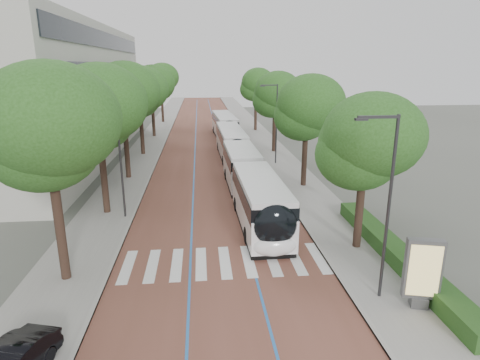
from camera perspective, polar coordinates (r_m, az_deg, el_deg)
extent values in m
plane|color=#51544C|center=(20.55, -2.55, -12.94)|extent=(160.00, 160.00, 0.00)
cube|color=brown|center=(58.81, -4.76, 6.30)|extent=(11.00, 140.00, 0.02)
cube|color=gray|center=(59.16, -12.09, 6.10)|extent=(4.00, 140.00, 0.12)
cube|color=gray|center=(59.39, 2.53, 6.48)|extent=(4.00, 140.00, 0.12)
cube|color=gray|center=(58.98, -10.24, 6.17)|extent=(0.20, 140.00, 0.14)
cube|color=gray|center=(59.15, 0.70, 6.46)|extent=(0.20, 140.00, 0.14)
cube|color=silver|center=(21.76, -15.71, -11.76)|extent=(0.55, 3.60, 0.01)
cube|color=silver|center=(21.57, -12.37, -11.77)|extent=(0.55, 3.60, 0.01)
cube|color=silver|center=(21.45, -8.98, -11.74)|extent=(0.55, 3.60, 0.01)
cube|color=silver|center=(21.40, -5.57, -11.67)|extent=(0.55, 3.60, 0.01)
cube|color=silver|center=(21.43, -2.16, -11.57)|extent=(0.55, 3.60, 0.01)
cube|color=silver|center=(21.53, 1.23, -11.42)|extent=(0.55, 3.60, 0.01)
cube|color=silver|center=(21.70, 4.57, -11.23)|extent=(0.55, 3.60, 0.01)
cube|color=silver|center=(21.94, 7.85, -11.02)|extent=(0.55, 3.60, 0.01)
cube|color=silver|center=(22.25, 11.04, -10.77)|extent=(0.55, 3.60, 0.01)
cube|color=#2261AB|center=(58.80, -6.33, 6.27)|extent=(0.12, 126.00, 0.01)
cube|color=#2261AB|center=(58.85, -3.20, 6.35)|extent=(0.12, 126.00, 0.01)
cube|color=#A8A79B|center=(49.66, -28.22, 10.81)|extent=(18.00, 40.00, 14.00)
cube|color=black|center=(47.45, -17.37, 6.93)|extent=(0.12, 38.00, 1.60)
cube|color=black|center=(47.08, -17.70, 10.77)|extent=(0.12, 38.00, 1.60)
cube|color=black|center=(46.94, -18.04, 14.65)|extent=(0.12, 38.00, 1.60)
cube|color=black|center=(47.00, -18.37, 18.30)|extent=(0.12, 38.00, 1.60)
cube|color=#204819|center=(22.61, 21.50, -9.81)|extent=(1.20, 14.00, 0.80)
cylinder|color=#2E2E31|center=(17.80, 20.35, -4.14)|extent=(0.14, 0.14, 8.00)
cube|color=#2E2E31|center=(16.58, 19.15, 8.47)|extent=(1.70, 0.12, 0.12)
cube|color=#2E2E31|center=(16.31, 16.86, 8.26)|extent=(0.50, 0.20, 0.10)
cylinder|color=#2E2E31|center=(41.10, 5.21, 7.85)|extent=(0.14, 0.14, 8.00)
cube|color=#2E2E31|center=(40.59, 4.21, 13.31)|extent=(1.70, 0.12, 0.12)
cube|color=#2E2E31|center=(40.48, 3.21, 13.20)|extent=(0.50, 0.20, 0.10)
cylinder|color=#2E2E31|center=(27.11, -16.64, 2.95)|extent=(0.14, 0.14, 8.00)
cylinder|color=black|center=(20.53, -24.19, -6.67)|extent=(0.44, 0.44, 5.05)
ellipsoid|color=#224B18|center=(19.34, -25.74, 6.01)|extent=(5.89, 5.89, 5.00)
cylinder|color=black|center=(28.74, -18.76, 0.13)|extent=(0.44, 0.44, 4.97)
ellipsoid|color=#224B18|center=(27.91, -19.60, 9.09)|extent=(6.01, 6.01, 5.11)
cylinder|color=black|center=(37.30, -15.81, 4.01)|extent=(0.44, 0.44, 5.10)
ellipsoid|color=#224B18|center=(36.66, -16.37, 11.11)|extent=(5.96, 5.96, 5.07)
cylinder|color=black|center=(47.03, -13.77, 6.40)|extent=(0.44, 0.44, 4.83)
ellipsoid|color=#224B18|center=(46.53, -14.14, 11.72)|extent=(5.93, 5.93, 5.04)
cylinder|color=black|center=(58.81, -12.22, 8.38)|extent=(0.44, 0.44, 4.86)
ellipsoid|color=#224B18|center=(58.41, -12.48, 12.67)|extent=(6.02, 6.02, 5.12)
cylinder|color=black|center=(73.62, -10.98, 10.06)|extent=(0.44, 0.44, 5.17)
ellipsoid|color=#224B18|center=(73.30, -11.18, 13.71)|extent=(5.73, 5.73, 4.87)
cylinder|color=black|center=(23.11, 16.58, -4.57)|extent=(0.44, 0.44, 4.16)
ellipsoid|color=#224B18|center=(22.11, 17.36, 4.64)|extent=(5.28, 5.28, 4.49)
cylinder|color=black|center=(33.97, 9.13, 2.79)|extent=(0.44, 0.44, 4.54)
ellipsoid|color=#224B18|center=(33.28, 9.45, 9.72)|extent=(5.49, 5.49, 4.67)
cylinder|color=black|center=(47.37, 4.87, 6.71)|extent=(0.44, 0.44, 4.58)
ellipsoid|color=#224B18|center=(46.88, 5.00, 11.74)|extent=(5.37, 5.37, 4.56)
cylinder|color=black|center=(63.00, 2.22, 9.21)|extent=(0.44, 0.44, 4.85)
ellipsoid|color=#224B18|center=(62.62, 2.27, 13.22)|extent=(5.01, 5.01, 4.26)
cylinder|color=black|center=(29.96, 1.24, 0.22)|extent=(2.32, 0.95, 2.30)
cube|color=white|center=(25.29, 2.87, -4.06)|extent=(2.70, 9.41, 1.82)
cube|color=black|center=(24.92, 2.91, -1.60)|extent=(2.74, 9.22, 0.97)
cube|color=silver|center=(24.74, 2.93, -0.18)|extent=(2.65, 9.22, 0.31)
cube|color=black|center=(25.69, 2.84, -6.34)|extent=(2.64, 9.04, 0.35)
cube|color=white|center=(34.22, 0.21, 1.36)|extent=(2.66, 7.79, 1.82)
cube|color=black|center=(33.95, 0.21, 3.22)|extent=(2.70, 7.64, 0.97)
cube|color=silver|center=(33.81, 0.22, 4.28)|extent=(2.61, 7.64, 0.31)
cube|color=black|center=(34.51, 0.21, -0.39)|extent=(2.61, 7.48, 0.35)
ellipsoid|color=black|center=(20.88, 5.00, -6.40)|extent=(2.37, 1.15, 2.28)
ellipsoid|color=white|center=(21.30, 4.96, -9.28)|extent=(2.37, 1.05, 1.14)
cylinder|color=black|center=(23.33, 1.03, -7.85)|extent=(0.32, 1.01, 1.00)
cylinder|color=black|center=(23.72, 6.50, -7.54)|extent=(0.32, 1.01, 1.00)
cylinder|color=black|center=(35.91, -1.91, 0.80)|extent=(0.32, 1.01, 1.00)
cylinder|color=black|center=(36.17, 1.66, 0.91)|extent=(0.32, 1.01, 1.00)
cylinder|color=black|center=(28.27, -0.46, -3.47)|extent=(0.32, 1.01, 1.00)
cylinder|color=black|center=(28.60, 4.05, -3.28)|extent=(0.32, 1.01, 1.00)
cube|color=white|center=(44.61, -1.26, 4.84)|extent=(2.77, 12.05, 1.82)
cube|color=black|center=(44.40, -1.27, 6.28)|extent=(2.80, 11.81, 0.97)
cube|color=silver|center=(44.30, -1.27, 7.10)|extent=(2.71, 11.81, 0.31)
cube|color=black|center=(44.84, -1.25, 3.48)|extent=(2.71, 11.57, 0.35)
ellipsoid|color=black|center=(38.76, -0.40, 4.24)|extent=(2.37, 1.15, 2.28)
ellipsoid|color=white|center=(38.97, -0.39, 2.59)|extent=(2.37, 1.05, 1.14)
cylinder|color=black|center=(41.17, -2.32, 2.79)|extent=(0.32, 1.01, 1.00)
cylinder|color=black|center=(41.41, 0.80, 2.88)|extent=(0.32, 1.01, 1.00)
cylinder|color=black|center=(48.38, -3.04, 4.79)|extent=(0.32, 1.01, 1.00)
cylinder|color=black|center=(48.58, -0.37, 4.86)|extent=(0.32, 1.01, 1.00)
cube|color=white|center=(57.46, -2.23, 7.37)|extent=(3.12, 12.11, 1.82)
cube|color=black|center=(57.29, -2.25, 8.50)|extent=(3.15, 11.88, 0.97)
cube|color=silver|center=(57.21, -2.25, 9.14)|extent=(3.06, 11.87, 0.31)
cube|color=black|center=(57.63, -2.22, 6.31)|extent=(3.05, 11.63, 0.35)
ellipsoid|color=black|center=(51.60, -1.50, 7.22)|extent=(2.40, 1.22, 2.28)
ellipsoid|color=white|center=(51.74, -1.48, 5.96)|extent=(2.40, 1.12, 1.14)
cylinder|color=black|center=(53.93, -2.99, 5.97)|extent=(0.35, 1.01, 1.00)
cylinder|color=black|center=(54.20, -0.59, 6.04)|extent=(0.35, 1.01, 1.00)
cylinder|color=black|center=(61.20, -3.69, 7.17)|extent=(0.35, 1.01, 1.00)
cylinder|color=black|center=(61.43, -1.58, 7.23)|extent=(0.35, 1.01, 1.00)
cube|color=#59595B|center=(19.23, 24.03, -15.47)|extent=(0.80, 0.72, 0.45)
cube|color=#59595B|center=(18.52, 24.57, -11.40)|extent=(1.53, 0.76, 2.61)
cube|color=tan|center=(18.33, 24.75, -11.70)|extent=(1.21, 0.34, 2.27)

